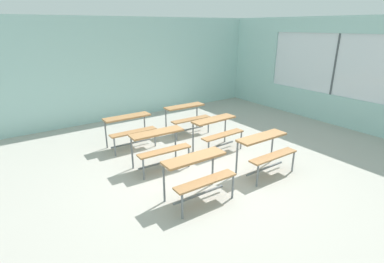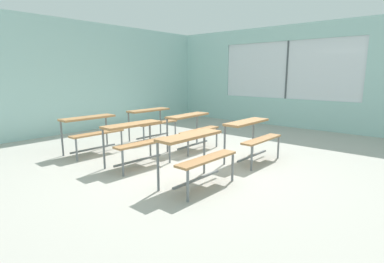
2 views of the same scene
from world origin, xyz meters
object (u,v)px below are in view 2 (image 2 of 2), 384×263
at_px(desk_bench_r0c0, 196,148).
at_px(desk_bench_r2c0, 91,126).
at_px(desk_bench_r1c0, 136,134).
at_px(desk_bench_r1c1, 192,123).
at_px(desk_bench_r2c1, 152,117).
at_px(desk_bench_r0c1, 252,131).

height_order(desk_bench_r0c0, desk_bench_r2c0, same).
bearing_deg(desk_bench_r0c0, desk_bench_r1c0, 88.10).
relative_size(desk_bench_r1c1, desk_bench_r2c1, 1.01).
distance_m(desk_bench_r0c0, desk_bench_r0c1, 1.62).
bearing_deg(desk_bench_r0c0, desk_bench_r1c1, 42.92).
bearing_deg(desk_bench_r1c1, desk_bench_r2c1, 84.46).
height_order(desk_bench_r1c0, desk_bench_r2c1, same).
bearing_deg(desk_bench_r2c1, desk_bench_r1c0, -137.54).
bearing_deg(desk_bench_r2c1, desk_bench_r1c1, -91.80).
bearing_deg(desk_bench_r0c1, desk_bench_r2c1, 89.86).
xyz_separation_m(desk_bench_r0c1, desk_bench_r1c1, (-0.05, 1.40, 0.00)).
bearing_deg(desk_bench_r2c1, desk_bench_r2c0, -177.49).
xyz_separation_m(desk_bench_r0c1, desk_bench_r2c0, (-1.62, 2.73, 0.00)).
xyz_separation_m(desk_bench_r1c1, desk_bench_r2c0, (-1.57, 1.32, 0.00)).
bearing_deg(desk_bench_r1c1, desk_bench_r1c0, 178.56).
relative_size(desk_bench_r0c1, desk_bench_r2c0, 1.00).
bearing_deg(desk_bench_r1c0, desk_bench_r0c1, -39.22).
xyz_separation_m(desk_bench_r0c0, desk_bench_r1c1, (1.57, 1.42, 0.00)).
height_order(desk_bench_r0c1, desk_bench_r1c0, same).
distance_m(desk_bench_r2c0, desk_bench_r2c1, 1.64).
xyz_separation_m(desk_bench_r0c0, desk_bench_r2c0, (0.00, 2.75, 0.00)).
height_order(desk_bench_r2c0, desk_bench_r2c1, same).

